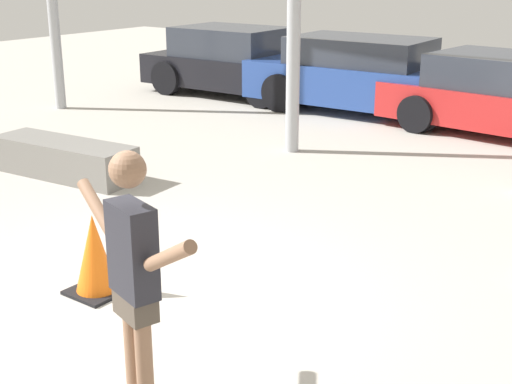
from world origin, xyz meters
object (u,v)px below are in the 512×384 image
object	(u,v)px
skateboarder	(133,268)
parked_car_blue	(366,76)
grind_box	(64,159)
traffic_cone	(95,255)
parked_car_black	(235,62)

from	to	relation	value
skateboarder	parked_car_blue	size ratio (longest dim) A/B	0.37
skateboarder	grind_box	xyz separation A→B (m)	(-4.53, 3.06, -0.74)
grind_box	parked_car_blue	bearing A→B (deg)	78.12
parked_car_blue	traffic_cone	bearing A→B (deg)	-79.94
traffic_cone	parked_car_blue	bearing A→B (deg)	102.22
grind_box	traffic_cone	bearing A→B (deg)	-34.82
traffic_cone	skateboarder	bearing A→B (deg)	-32.35
grind_box	skateboarder	bearing A→B (deg)	-34.02
parked_car_blue	skateboarder	bearing A→B (deg)	-72.39
parked_car_black	parked_car_blue	bearing A→B (deg)	-1.88
skateboarder	parked_car_black	world-z (taller)	skateboarder
skateboarder	parked_car_black	xyz separation A→B (m)	(-6.37, 9.09, -0.30)
grind_box	parked_car_blue	size ratio (longest dim) A/B	0.46
parked_car_black	traffic_cone	bearing A→B (deg)	-60.60
parked_car_black	traffic_cone	distance (m)	9.49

